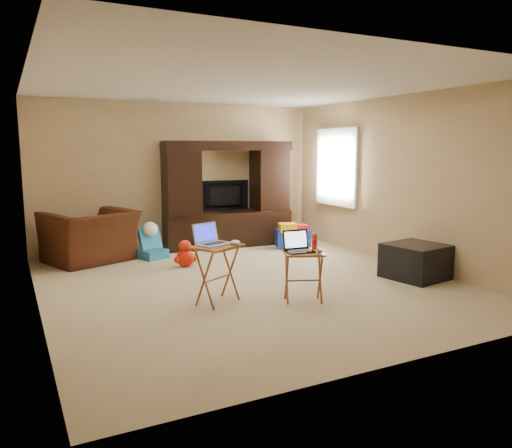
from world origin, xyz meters
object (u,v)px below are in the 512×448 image
ottoman (416,261)px  tray_table_right (303,277)px  tray_table_left (218,274)px  plush_toy (185,253)px  recliner (90,237)px  mouse_right (319,251)px  child_rocker (152,243)px  laptop_left (214,234)px  entertainment_center (227,194)px  laptop_right (300,242)px  television (225,196)px  water_bottle (314,242)px  mouse_left (236,242)px  push_toy (293,235)px

ottoman → tray_table_right: tray_table_right is taller
tray_table_left → plush_toy: bearing=54.5°
recliner → mouse_right: size_ratio=10.41×
child_rocker → laptop_left: laptop_left is taller
entertainment_center → tray_table_right: (-0.56, -3.42, -0.64)m
tray_table_left → laptop_right: 0.99m
tray_table_left → tray_table_right: bearing=-51.4°
ottoman → laptop_right: bearing=-174.4°
ottoman → tray_table_right: (-1.91, -0.21, 0.06)m
plush_toy → television: bearing=47.3°
entertainment_center → laptop_left: (-1.47, -3.01, -0.14)m
child_rocker → laptop_left: bearing=-111.7°
laptop_right → tray_table_left: bearing=163.6°
recliner → laptop_right: bearing=97.8°
television → child_rocker: 1.70m
television → tray_table_right: (-0.56, -3.53, -0.60)m
laptop_right → mouse_right: bearing=-32.2°
tray_table_right → mouse_right: mouse_right is taller
plush_toy → tray_table_right: (0.65, -2.23, 0.09)m
water_bottle → plush_toy: bearing=111.3°
entertainment_center → child_rocker: (-1.49, -0.44, -0.67)m
child_rocker → water_bottle: 3.14m
television → tray_table_right: television is taller
plush_toy → laptop_left: 1.92m
ottoman → tray_table_right: 1.92m
tray_table_right → laptop_left: bearing=178.4°
entertainment_center → child_rocker: size_ratio=4.46×
child_rocker → laptop_right: 3.13m
ottoman → water_bottle: 1.77m
television → mouse_left: (-1.25, -3.21, -0.20)m
entertainment_center → tray_table_left: bearing=-110.8°
ottoman → laptop_left: 2.89m
television → tray_table_left: size_ratio=1.42×
entertainment_center → tray_table_right: bearing=-94.6°
recliner → child_rocker: bearing=146.4°
plush_toy → tray_table_left: bearing=-97.5°
child_rocker → laptop_right: laptop_right is taller
ottoman → mouse_right: bearing=-169.5°
mouse_left → mouse_right: (0.83, -0.43, -0.09)m
ottoman → tray_table_left: 2.80m
tray_table_right → mouse_right: size_ratio=4.92×
television → water_bottle: (-0.37, -3.45, -0.23)m
push_toy → television: bearing=159.5°
child_rocker → water_bottle: size_ratio=2.88×
tray_table_left → laptop_left: (-0.03, 0.03, 0.45)m
entertainment_center → laptop_right: (-0.60, -3.40, -0.23)m
mouse_left → recliner: bearing=111.7°
plush_toy → ottoman: bearing=-38.3°
push_toy → mouse_left: (-2.21, -2.44, 0.47)m
ottoman → mouse_left: size_ratio=5.31×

